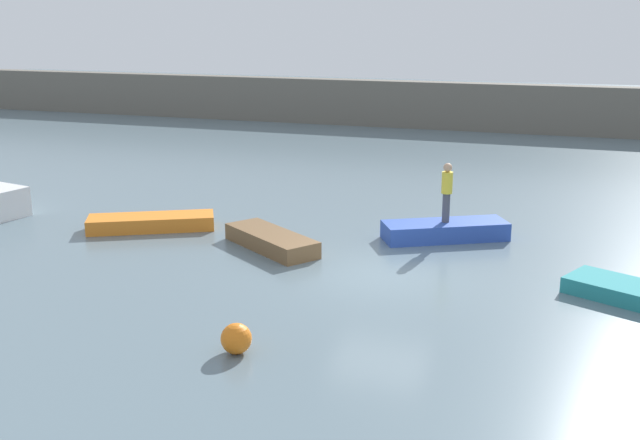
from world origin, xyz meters
name	(u,v)px	position (x,y,z in m)	size (l,w,h in m)	color
ground_plane	(382,275)	(0.00, 0.00, 0.00)	(120.00, 120.00, 0.00)	slate
embankment_wall	(498,108)	(0.00, 26.10, 1.34)	(80.00, 1.20, 2.68)	#666056
rowboat_orange	(151,222)	(-7.80, 1.84, 0.22)	(3.81, 1.13, 0.44)	orange
rowboat_brown	(271,240)	(-3.54, 1.21, 0.23)	(3.26, 1.13, 0.47)	brown
rowboat_blue	(445,231)	(0.96, 3.73, 0.26)	(3.64, 1.16, 0.53)	#2B4CAD
person_yellow_shirt	(447,189)	(0.96, 3.73, 1.52)	(0.32, 0.32, 1.75)	#4C4C56
mooring_buoy	(236,339)	(-1.53, -5.40, 0.31)	(0.61, 0.61, 0.61)	orange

